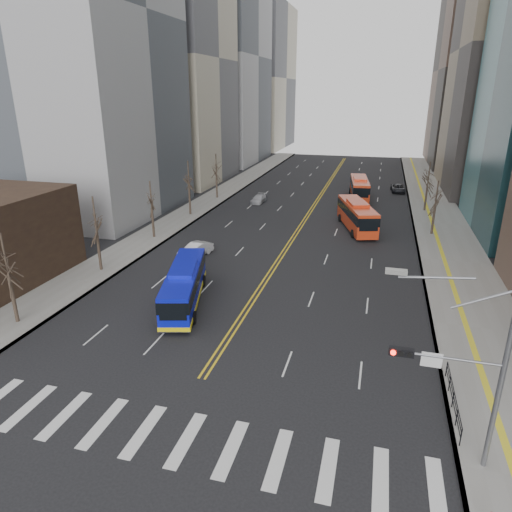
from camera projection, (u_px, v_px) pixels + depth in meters
The scene contains 16 objects.
ground at pixel (165, 435), 23.15m from camera, with size 220.00×220.00×0.00m, color black.
sidewalk_right at pixel (440, 224), 59.59m from camera, with size 7.00×130.00×0.15m, color gray.
sidewalk_left at pixel (198, 208), 68.02m from camera, with size 5.00×130.00×0.15m, color gray.
crosswalk at pixel (165, 435), 23.15m from camera, with size 26.70×4.00×0.01m.
centerline at pixel (318, 200), 73.02m from camera, with size 0.55×100.00×0.01m.
office_towers at pixel (336, 44), 77.08m from camera, with size 83.00×134.00×58.00m.
signal_mast at pixel (466, 374), 19.89m from camera, with size 5.37×0.37×9.39m.
pedestrian_railing at pixel (453, 397), 24.76m from camera, with size 0.06×6.06×1.02m.
street_trees at pixel (236, 194), 54.60m from camera, with size 35.20×47.20×7.60m.
blue_bus at pixel (184, 284), 37.02m from camera, with size 5.19×11.20×3.22m.
red_bus_near at pixel (357, 214), 57.05m from camera, with size 5.80×11.47×3.55m.
red_bus_far at pixel (359, 187), 73.39m from camera, with size 3.76×11.14×3.47m.
car_white at pixel (195, 250), 48.03m from camera, with size 1.50×4.29×1.41m, color silver.
car_dark_mid at pixel (355, 196), 72.80m from camera, with size 1.71×4.25×1.45m, color black.
car_silver at pixel (259, 199), 71.11m from camera, with size 1.71×4.21×1.22m, color #ADADB3.
car_dark_far at pixel (398, 188), 78.63m from camera, with size 2.16×4.69×1.30m, color black.
Camera 1 is at (9.39, -16.77, 16.47)m, focal length 32.00 mm.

